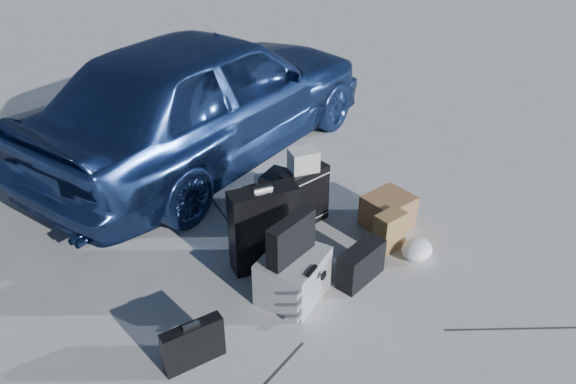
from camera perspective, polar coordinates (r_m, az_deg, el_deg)
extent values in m
plane|color=#B7B6B1|center=(4.54, 6.42, -9.77)|extent=(60.00, 60.00, 0.00)
imported|color=#2B4888|center=(6.17, -8.25, 9.74)|extent=(4.62, 3.00, 1.46)
cube|color=#A3A7A9|center=(4.34, 0.53, -8.51)|extent=(0.64, 0.59, 0.37)
cube|color=black|center=(4.13, 0.33, -4.75)|extent=(0.46, 0.22, 0.34)
cube|color=black|center=(3.91, -9.60, -15.03)|extent=(0.43, 0.12, 0.33)
cube|color=black|center=(4.55, -2.43, -3.70)|extent=(0.59, 0.32, 0.72)
cube|color=black|center=(5.10, 1.69, -0.53)|extent=(0.48, 0.21, 0.56)
cube|color=beige|center=(4.91, 1.58, 3.26)|extent=(0.29, 0.25, 0.19)
cube|color=black|center=(5.31, -0.96, -0.69)|extent=(0.65, 0.34, 0.31)
cube|color=beige|center=(5.21, -1.12, 1.05)|extent=(0.45, 0.40, 0.07)
cube|color=black|center=(5.16, -1.21, 1.56)|extent=(0.36, 0.32, 0.06)
cube|color=olive|center=(4.91, 10.28, -3.93)|extent=(0.27, 0.17, 0.35)
cube|color=brown|center=(5.21, 10.11, -1.92)|extent=(0.42, 0.37, 0.31)
ellipsoid|color=white|center=(4.90, 12.98, -5.71)|extent=(0.36, 0.33, 0.16)
cube|color=black|center=(4.54, 7.43, -7.26)|extent=(0.47, 0.25, 0.31)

